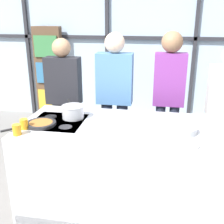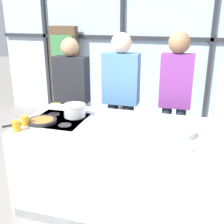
# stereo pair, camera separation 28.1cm
# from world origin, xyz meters

# --- Properties ---
(ground_plane) EXTENTS (18.00, 18.00, 0.00)m
(ground_plane) POSITION_xyz_m (0.00, 0.00, 0.00)
(ground_plane) COLOR gray
(back_window_wall) EXTENTS (6.40, 0.10, 2.80)m
(back_window_wall) POSITION_xyz_m (0.00, 2.62, 1.40)
(back_window_wall) COLOR silver
(back_window_wall) RESTS_ON ground_plane
(bookshelf) EXTENTS (0.52, 0.19, 1.73)m
(bookshelf) POSITION_xyz_m (-1.85, 2.44, 0.87)
(bookshelf) COLOR brown
(bookshelf) RESTS_ON ground_plane
(demo_island) EXTENTS (2.23, 0.96, 0.91)m
(demo_island) POSITION_xyz_m (-0.00, -0.00, 0.46)
(demo_island) COLOR silver
(demo_island) RESTS_ON ground_plane
(spectator_far_left) EXTENTS (0.44, 0.23, 1.67)m
(spectator_far_left) POSITION_xyz_m (-1.00, 0.85, 0.94)
(spectator_far_left) COLOR black
(spectator_far_left) RESTS_ON ground_plane
(spectator_center_left) EXTENTS (0.45, 0.24, 1.74)m
(spectator_center_left) POSITION_xyz_m (-0.33, 0.85, 0.99)
(spectator_center_left) COLOR #232838
(spectator_center_left) RESTS_ON ground_plane
(spectator_center_right) EXTENTS (0.37, 0.25, 1.76)m
(spectator_center_right) POSITION_xyz_m (0.33, 0.85, 1.04)
(spectator_center_right) COLOR #232838
(spectator_center_right) RESTS_ON ground_plane
(frying_pan) EXTENTS (0.43, 0.42, 0.03)m
(frying_pan) POSITION_xyz_m (-0.91, -0.13, 0.93)
(frying_pan) COLOR #232326
(frying_pan) RESTS_ON demo_island
(saucepan) EXTENTS (0.27, 0.41, 0.13)m
(saucepan) POSITION_xyz_m (-0.65, 0.13, 0.99)
(saucepan) COLOR silver
(saucepan) RESTS_ON demo_island
(white_plate) EXTENTS (0.24, 0.24, 0.01)m
(white_plate) POSITION_xyz_m (0.46, -0.32, 0.92)
(white_plate) COLOR white
(white_plate) RESTS_ON demo_island
(mixing_bowl) EXTENTS (0.28, 0.28, 0.06)m
(mixing_bowl) POSITION_xyz_m (0.45, -0.06, 0.95)
(mixing_bowl) COLOR silver
(mixing_bowl) RESTS_ON demo_island
(juice_glass_near) EXTENTS (0.08, 0.08, 0.10)m
(juice_glass_near) POSITION_xyz_m (-1.01, -0.38, 0.96)
(juice_glass_near) COLOR orange
(juice_glass_near) RESTS_ON demo_island
(juice_glass_far) EXTENTS (0.08, 0.08, 0.10)m
(juice_glass_far) POSITION_xyz_m (-1.01, -0.24, 0.96)
(juice_glass_far) COLOR orange
(juice_glass_far) RESTS_ON demo_island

